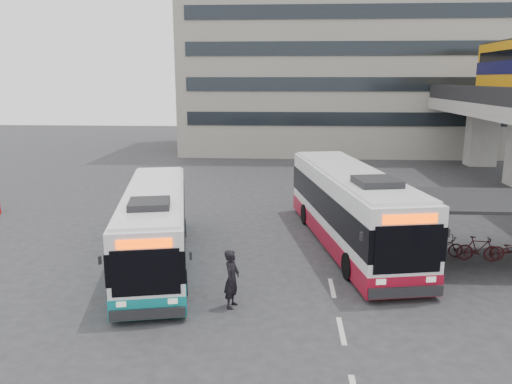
{
  "coord_description": "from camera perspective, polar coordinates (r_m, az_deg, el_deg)",
  "views": [
    {
      "loc": [
        0.83,
        -16.14,
        7.03
      ],
      "look_at": [
        -0.48,
        5.99,
        2.0
      ],
      "focal_mm": 35.0,
      "sensor_mm": 36.0,
      "label": 1
    }
  ],
  "objects": [
    {
      "name": "ground",
      "position": [
        17.63,
        0.42,
        -10.72
      ],
      "size": [
        120.0,
        120.0,
        0.0
      ],
      "primitive_type": "plane",
      "color": "#28282B",
      "rests_on": "ground"
    },
    {
      "name": "bike_shelter",
      "position": [
        21.39,
        24.32,
        -3.77
      ],
      "size": [
        10.0,
        4.0,
        2.54
      ],
      "color": "#595B60",
      "rests_on": "ground"
    },
    {
      "name": "office_block",
      "position": [
        52.68,
        9.52,
        18.57
      ],
      "size": [
        30.0,
        15.0,
        25.0
      ],
      "primitive_type": "cube",
      "color": "gray",
      "rests_on": "ground"
    },
    {
      "name": "road_markings",
      "position": [
        15.0,
        9.73,
        -15.35
      ],
      "size": [
        0.15,
        7.6,
        0.01
      ],
      "color": "beige",
      "rests_on": "ground"
    },
    {
      "name": "bus_main",
      "position": [
        21.76,
        10.71,
        -1.82
      ],
      "size": [
        4.68,
        12.15,
        3.51
      ],
      "rotation": [
        0.0,
        0.0,
        0.18
      ],
      "color": "white",
      "rests_on": "ground"
    },
    {
      "name": "bus_teal",
      "position": [
        19.8,
        -11.41,
        -3.87
      ],
      "size": [
        4.35,
        10.76,
        3.11
      ],
      "rotation": [
        0.0,
        0.0,
        0.2
      ],
      "color": "white",
      "rests_on": "ground"
    },
    {
      "name": "pedestrian",
      "position": [
        15.81,
        -2.78,
        -9.88
      ],
      "size": [
        0.6,
        0.78,
        1.88
      ],
      "primitive_type": "imported",
      "rotation": [
        0.0,
        0.0,
        1.33
      ],
      "color": "black",
      "rests_on": "ground"
    }
  ]
}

